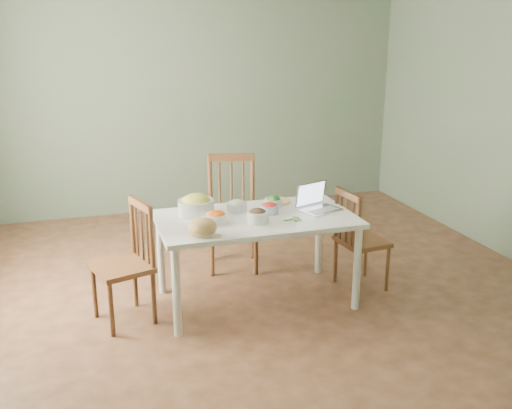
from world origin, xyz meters
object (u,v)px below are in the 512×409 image
object	(u,v)px
chair_far	(233,214)
chair_left	(122,264)
chair_right	(362,239)
laptop	(321,198)
dining_table	(256,259)
bowl_squash	(196,205)
bread_boule	(202,227)

from	to	relation	value
chair_far	chair_left	xyz separation A→B (m)	(-1.06, -0.75, -0.06)
chair_right	laptop	xyz separation A→B (m)	(-0.39, -0.00, 0.40)
laptop	chair_left	bearing A→B (deg)	160.78
chair_left	laptop	size ratio (longest dim) A/B	2.98
dining_table	laptop	xyz separation A→B (m)	(0.55, -0.01, 0.47)
chair_left	bowl_squash	size ratio (longest dim) A/B	3.25
chair_left	chair_right	distance (m)	2.00
dining_table	chair_right	size ratio (longest dim) A/B	1.77
bowl_squash	laptop	distance (m)	1.01
chair_right	chair_left	bearing A→B (deg)	84.78
chair_far	chair_right	distance (m)	1.19
dining_table	bowl_squash	bearing A→B (deg)	156.96
chair_far	dining_table	bearing A→B (deg)	-77.65
chair_right	bread_boule	bearing A→B (deg)	95.77
chair_far	bowl_squash	xyz separation A→B (m)	(-0.44, -0.53, 0.29)
dining_table	bread_boule	world-z (taller)	bread_boule
dining_table	bread_boule	size ratio (longest dim) A/B	7.48
chair_left	chair_right	size ratio (longest dim) A/B	1.07
chair_far	chair_left	bearing A→B (deg)	-132.11
chair_right	bread_boule	xyz separation A→B (m)	(-1.43, -0.29, 0.36)
chair_far	chair_left	size ratio (longest dim) A/B	1.12
chair_right	chair_far	bearing A→B (deg)	46.34
chair_far	bread_boule	distance (m)	1.17
dining_table	chair_right	bearing A→B (deg)	-0.51
chair_left	chair_right	bearing A→B (deg)	73.46
bowl_squash	chair_right	bearing A→B (deg)	-8.05
bread_boule	laptop	size ratio (longest dim) A/B	0.66
chair_left	chair_right	world-z (taller)	chair_left
chair_left	bowl_squash	world-z (taller)	chair_left
chair_far	laptop	distance (m)	0.97
bread_boule	bowl_squash	distance (m)	0.49
chair_left	bread_boule	distance (m)	0.71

